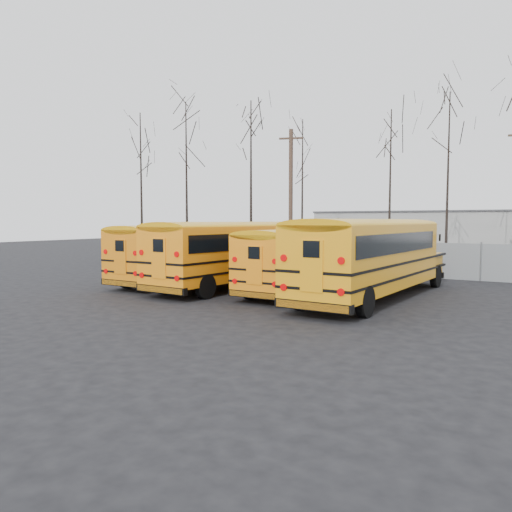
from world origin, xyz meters
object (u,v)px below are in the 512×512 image
Objects in this scene: bus_d at (372,252)px; utility_pole_left at (291,195)px; bus_c at (309,254)px; bus_b at (236,248)px; bus_a at (190,248)px.

bus_d is 1.22× the size of utility_pole_left.
bus_c is at bearing -79.21° from utility_pole_left.
bus_b is 1.12× the size of bus_c.
utility_pole_left reaches higher than bus_b.
utility_pole_left reaches higher than bus_a.
bus_c is at bearing 1.12° from bus_a.
bus_a is 10.09m from bus_d.
bus_b is at bearing -179.71° from bus_d.
utility_pole_left is (-7.35, 12.57, 3.40)m from bus_c.
utility_pole_left is at bearing 109.62° from bus_b.
bus_d is (10.06, -0.83, 0.17)m from bus_a.
utility_pole_left reaches higher than bus_d.
utility_pole_left reaches higher than bus_c.
bus_b is 6.85m from bus_d.
bus_a is 13.00m from utility_pole_left.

